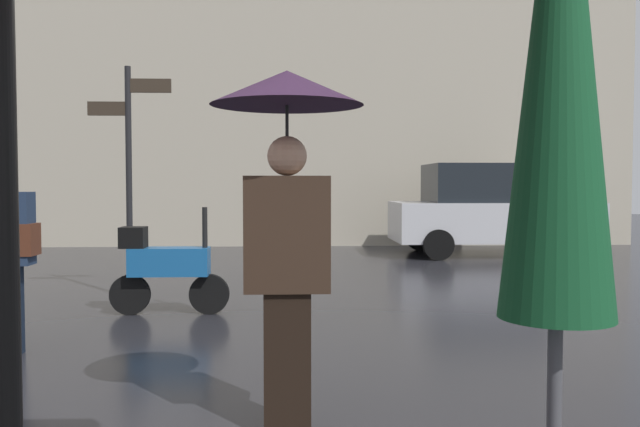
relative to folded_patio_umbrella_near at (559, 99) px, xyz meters
The scene contains 6 objects.
folded_patio_umbrella_near is the anchor object (origin of this frame).
pedestrian_with_umbrella 2.43m from the folded_patio_umbrella_near, 105.92° to the left, with size 0.91×0.91×2.16m.
pedestrian_with_bag 5.34m from the folded_patio_umbrella_near, 126.31° to the left, with size 0.51×0.24×1.65m.
parked_scooter 6.45m from the folded_patio_umbrella_near, 109.15° to the left, with size 1.36×0.32×1.23m.
parked_car_left 12.72m from the folded_patio_umbrella_near, 73.70° to the left, with size 4.18×2.07×1.93m.
street_signpost 7.67m from the folded_patio_umbrella_near, 111.11° to the left, with size 1.08×0.08×3.03m.
Camera 1 is at (0.56, -2.75, 1.49)m, focal length 36.83 mm.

